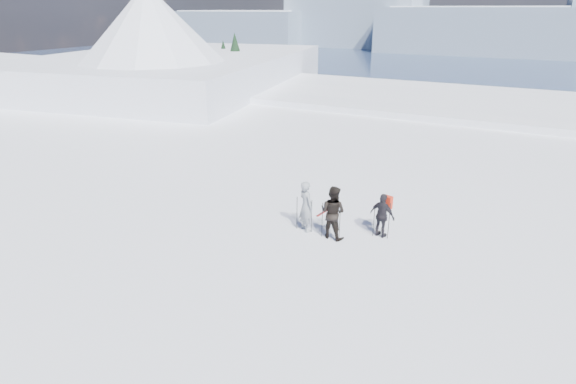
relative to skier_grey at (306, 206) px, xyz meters
name	(u,v)px	position (x,y,z in m)	size (l,w,h in m)	color
lake_basin	(437,175)	(0.76, 26.90, -7.44)	(820.00, 820.00, 71.62)	white
far_mountain_range	(565,27)	(30.36, 451.68, -8.14)	(770.00, 110.00, 53.00)	slate
near_ridge	(196,114)	(-25.80, 26.24, -4.43)	(31.37, 35.68, 25.62)	white
skier_grey	(306,206)	(0.00, 0.00, 0.00)	(0.69, 0.45, 1.89)	gray
skier_dark	(333,212)	(1.06, -0.08, 0.02)	(0.94, 0.73, 1.93)	black
skier_pack	(382,216)	(2.59, 0.76, -0.13)	(0.95, 0.40, 1.62)	black
backpack	(389,186)	(2.66, 1.00, 0.90)	(0.35, 0.19, 0.46)	red
ski_poles	(338,219)	(1.20, 0.14, -0.31)	(3.20, 0.95, 1.35)	black
skis_loose	(330,209)	(0.14, 2.05, -0.93)	(0.90, 1.69, 0.03)	black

